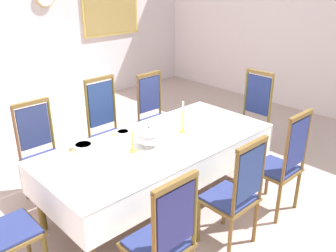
% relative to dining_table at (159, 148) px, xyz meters
% --- Properties ---
extents(ground, '(7.77, 7.19, 0.04)m').
position_rel_dining_table_xyz_m(ground, '(0.00, 0.14, -0.69)').
color(ground, '#B99F9C').
extents(back_wall, '(7.77, 0.08, 3.20)m').
position_rel_dining_table_xyz_m(back_wall, '(0.00, 3.77, 0.93)').
color(back_wall, silver).
rests_on(back_wall, ground).
extents(right_wall, '(0.08, 7.19, 3.20)m').
position_rel_dining_table_xyz_m(right_wall, '(3.92, 0.14, 0.93)').
color(right_wall, silver).
rests_on(right_wall, ground).
extents(dining_table, '(2.47, 1.10, 0.74)m').
position_rel_dining_table_xyz_m(dining_table, '(0.00, 0.00, 0.00)').
color(dining_table, brown).
rests_on(dining_table, ground).
extents(tablecloth, '(2.49, 1.12, 0.33)m').
position_rel_dining_table_xyz_m(tablecloth, '(0.00, 0.00, -0.00)').
color(tablecloth, white).
rests_on(tablecloth, dining_table).
extents(chair_south_a, '(0.44, 0.42, 1.10)m').
position_rel_dining_table_xyz_m(chair_south_a, '(-0.83, -0.96, -0.10)').
color(chair_south_a, brown).
rests_on(chair_south_a, ground).
extents(chair_north_a, '(0.44, 0.42, 1.10)m').
position_rel_dining_table_xyz_m(chair_north_a, '(-0.83, 0.96, -0.10)').
color(chair_north_a, brown).
rests_on(chair_north_a, ground).
extents(chair_south_b, '(0.44, 0.42, 1.09)m').
position_rel_dining_table_xyz_m(chair_south_b, '(0.02, -0.96, -0.11)').
color(chair_south_b, brown).
rests_on(chair_south_b, ground).
extents(chair_north_b, '(0.44, 0.42, 1.20)m').
position_rel_dining_table_xyz_m(chair_north_b, '(0.02, 0.96, -0.07)').
color(chair_north_b, brown).
rests_on(chair_north_b, ground).
extents(chair_south_c, '(0.44, 0.42, 1.13)m').
position_rel_dining_table_xyz_m(chair_south_c, '(0.80, -0.96, -0.09)').
color(chair_south_c, brown).
rests_on(chair_south_c, ground).
extents(chair_north_c, '(0.44, 0.42, 1.12)m').
position_rel_dining_table_xyz_m(chair_north_c, '(0.80, 0.96, -0.10)').
color(chair_north_c, brown).
rests_on(chair_north_c, ground).
extents(chair_head_east, '(0.42, 0.44, 1.17)m').
position_rel_dining_table_xyz_m(chair_head_east, '(1.64, -0.00, -0.08)').
color(chair_head_east, brown).
rests_on(chair_head_east, ground).
extents(soup_tureen, '(0.25, 0.25, 0.21)m').
position_rel_dining_table_xyz_m(soup_tureen, '(-0.14, 0.00, 0.17)').
color(soup_tureen, white).
rests_on(soup_tureen, tablecloth).
extents(candlestick_west, '(0.07, 0.07, 0.32)m').
position_rel_dining_table_xyz_m(candlestick_west, '(-0.34, -0.00, 0.20)').
color(candlestick_west, gold).
rests_on(candlestick_west, tablecloth).
extents(candlestick_east, '(0.07, 0.07, 0.35)m').
position_rel_dining_table_xyz_m(candlestick_east, '(0.34, -0.00, 0.21)').
color(candlestick_east, gold).
rests_on(candlestick_east, tablecloth).
extents(bowl_near_left, '(0.14, 0.14, 0.03)m').
position_rel_dining_table_xyz_m(bowl_near_left, '(-0.15, 0.41, 0.09)').
color(bowl_near_left, white).
rests_on(bowl_near_left, tablecloth).
extents(bowl_near_right, '(0.19, 0.19, 0.04)m').
position_rel_dining_table_xyz_m(bowl_near_right, '(-0.64, 0.41, 0.10)').
color(bowl_near_right, white).
rests_on(bowl_near_right, tablecloth).
extents(spoon_primary, '(0.06, 0.17, 0.01)m').
position_rel_dining_table_xyz_m(spoon_primary, '(-0.25, 0.44, 0.08)').
color(spoon_primary, gold).
rests_on(spoon_primary, tablecloth).
extents(spoon_secondary, '(0.04, 0.18, 0.01)m').
position_rel_dining_table_xyz_m(spoon_secondary, '(-0.76, 0.44, 0.08)').
color(spoon_secondary, gold).
rests_on(spoon_secondary, tablecloth).
extents(framed_painting, '(1.30, 0.05, 1.03)m').
position_rel_dining_table_xyz_m(framed_painting, '(2.09, 3.71, 1.03)').
color(framed_painting, '#D1B251').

